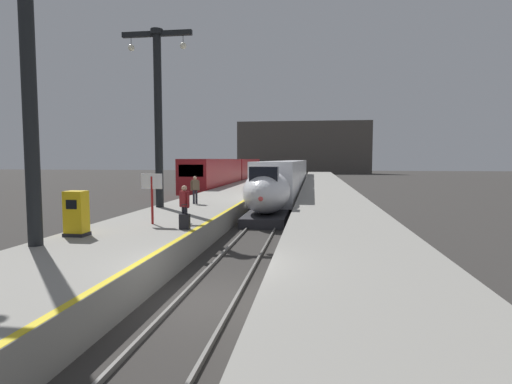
% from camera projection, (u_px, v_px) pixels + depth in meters
% --- Properties ---
extents(ground_plane, '(260.00, 260.00, 0.00)m').
position_uv_depth(ground_plane, '(207.00, 302.00, 10.92)').
color(ground_plane, '#33302D').
extents(platform_left, '(4.80, 110.00, 1.05)m').
position_uv_depth(platform_left, '(234.00, 197.00, 35.88)').
color(platform_left, gray).
rests_on(platform_left, ground).
extents(platform_right, '(4.80, 110.00, 1.05)m').
position_uv_depth(platform_right, '(329.00, 198.00, 34.76)').
color(platform_right, gray).
rests_on(platform_right, ground).
extents(platform_left_safety_stripe, '(0.20, 107.80, 0.01)m').
position_uv_depth(platform_left_safety_stripe, '(260.00, 191.00, 35.52)').
color(platform_left_safety_stripe, yellow).
rests_on(platform_left_safety_stripe, platform_left).
extents(rail_main_left, '(0.08, 110.00, 0.12)m').
position_uv_depth(rail_main_left, '(275.00, 199.00, 38.17)').
color(rail_main_left, slate).
rests_on(rail_main_left, ground).
extents(rail_main_right, '(0.08, 110.00, 0.12)m').
position_uv_depth(rail_main_right, '(291.00, 200.00, 37.97)').
color(rail_main_right, slate).
rests_on(rail_main_right, ground).
extents(rail_secondary_left, '(0.08, 110.00, 0.12)m').
position_uv_depth(rail_secondary_left, '(190.00, 198.00, 39.29)').
color(rail_secondary_left, slate).
rests_on(rail_secondary_left, ground).
extents(rail_secondary_right, '(0.08, 110.00, 0.12)m').
position_uv_depth(rail_secondary_right, '(206.00, 198.00, 39.08)').
color(rail_secondary_right, slate).
rests_on(rail_secondary_right, ground).
extents(highspeed_train_main, '(2.92, 55.97, 3.60)m').
position_uv_depth(highspeed_train_main, '(290.00, 175.00, 48.72)').
color(highspeed_train_main, silver).
rests_on(highspeed_train_main, ground).
extents(regional_train_adjacent, '(2.85, 36.60, 3.80)m').
position_uv_depth(regional_train_adjacent, '(231.00, 172.00, 54.77)').
color(regional_train_adjacent, maroon).
rests_on(regional_train_adjacent, ground).
extents(station_column_near, '(4.00, 0.68, 9.69)m').
position_uv_depth(station_column_near, '(29.00, 54.00, 12.52)').
color(station_column_near, black).
rests_on(station_column_near, platform_left).
extents(station_column_mid, '(4.00, 0.68, 9.88)m').
position_uv_depth(station_column_mid, '(158.00, 102.00, 23.03)').
color(station_column_mid, black).
rests_on(station_column_mid, platform_left).
extents(passenger_near_edge, '(0.47, 0.40, 1.69)m').
position_uv_depth(passenger_near_edge, '(184.00, 203.00, 16.22)').
color(passenger_near_edge, '#23232D').
rests_on(passenger_near_edge, platform_left).
extents(passenger_mid_platform, '(0.48, 0.40, 1.69)m').
position_uv_depth(passenger_mid_platform, '(195.00, 188.00, 25.10)').
color(passenger_mid_platform, '#23232D').
rests_on(passenger_mid_platform, platform_left).
extents(rolling_suitcase, '(0.40, 0.22, 0.98)m').
position_uv_depth(rolling_suitcase, '(185.00, 222.00, 15.98)').
color(rolling_suitcase, black).
rests_on(rolling_suitcase, platform_left).
extents(ticket_machine_yellow, '(0.76, 0.62, 1.60)m').
position_uv_depth(ticket_machine_yellow, '(76.00, 215.00, 14.58)').
color(ticket_machine_yellow, yellow).
rests_on(ticket_machine_yellow, platform_left).
extents(departure_info_board, '(0.90, 0.10, 2.12)m').
position_uv_depth(departure_info_board, '(152.00, 188.00, 17.23)').
color(departure_info_board, maroon).
rests_on(departure_info_board, platform_left).
extents(terminus_back_wall, '(36.00, 2.00, 14.00)m').
position_uv_depth(terminus_back_wall, '(303.00, 147.00, 111.08)').
color(terminus_back_wall, '#4C4742').
rests_on(terminus_back_wall, ground).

